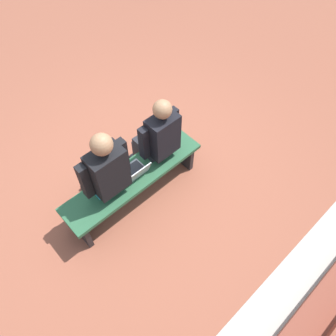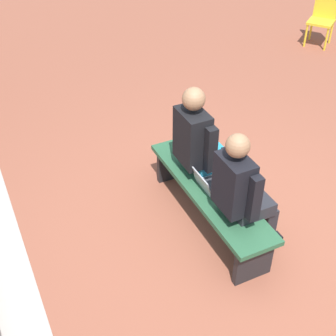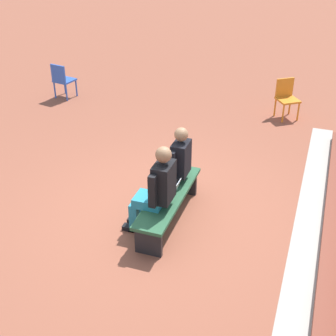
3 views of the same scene
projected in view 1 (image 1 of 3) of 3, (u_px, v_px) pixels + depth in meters
ground_plane at (143, 181)px, 4.26m from camera, size 60.00×60.00×0.00m
concrete_strip at (261, 318)px, 3.28m from camera, size 8.11×0.40×0.01m
bench at (134, 180)px, 3.85m from camera, size 1.80×0.44×0.45m
person_student at (157, 137)px, 3.77m from camera, size 0.53×0.67×1.32m
person_adult at (104, 172)px, 3.45m from camera, size 0.56×0.71×1.38m
laptop at (134, 172)px, 3.73m from camera, size 0.32×0.29×0.21m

